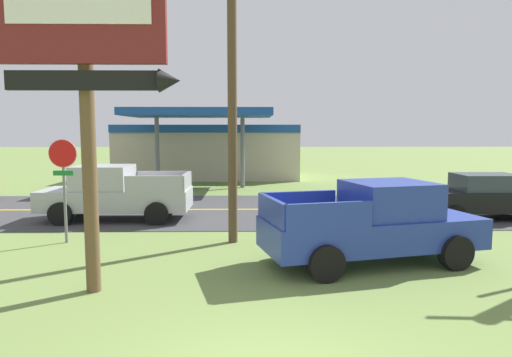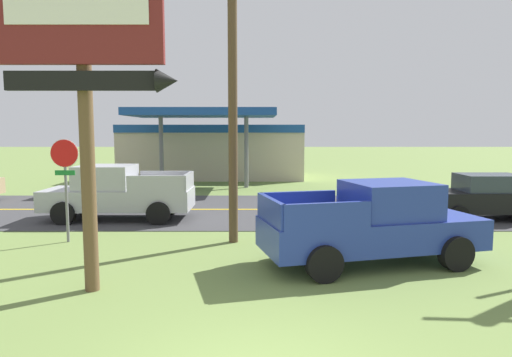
{
  "view_description": "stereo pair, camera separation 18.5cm",
  "coord_description": "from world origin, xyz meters",
  "px_view_note": "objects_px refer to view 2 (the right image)",
  "views": [
    {
      "loc": [
        -0.2,
        -5.01,
        3.15
      ],
      "look_at": [
        0.0,
        8.0,
        1.8
      ],
      "focal_mm": 31.6,
      "sensor_mm": 36.0,
      "label": 1
    },
    {
      "loc": [
        -0.02,
        -5.01,
        3.15
      ],
      "look_at": [
        0.0,
        8.0,
        1.8
      ],
      "focal_mm": 31.6,
      "sensor_mm": 36.0,
      "label": 2
    }
  ],
  "objects_px": {
    "utility_pole": "(232,75)",
    "motel_sign": "(83,47)",
    "stop_sign": "(64,172)",
    "gas_station": "(213,149)",
    "pickup_silver_on_road": "(117,193)",
    "car_black_mid_lane": "(485,197)",
    "pickup_blue_parked_on_lawn": "(373,224)"
  },
  "relations": [
    {
      "from": "utility_pole",
      "to": "car_black_mid_lane",
      "type": "relative_size",
      "value": 2.11
    },
    {
      "from": "utility_pole",
      "to": "pickup_silver_on_road",
      "type": "xyz_separation_m",
      "value": [
        -4.34,
        3.33,
        -3.74
      ]
    },
    {
      "from": "stop_sign",
      "to": "utility_pole",
      "type": "bearing_deg",
      "value": 0.09
    },
    {
      "from": "utility_pole",
      "to": "motel_sign",
      "type": "bearing_deg",
      "value": -122.02
    },
    {
      "from": "utility_pole",
      "to": "stop_sign",
      "type": "bearing_deg",
      "value": -179.91
    },
    {
      "from": "utility_pole",
      "to": "pickup_silver_on_road",
      "type": "bearing_deg",
      "value": 142.5
    },
    {
      "from": "pickup_silver_on_road",
      "to": "car_black_mid_lane",
      "type": "distance_m",
      "value": 13.26
    },
    {
      "from": "pickup_blue_parked_on_lawn",
      "to": "gas_station",
      "type": "bearing_deg",
      "value": 105.7
    },
    {
      "from": "motel_sign",
      "to": "gas_station",
      "type": "height_order",
      "value": "motel_sign"
    },
    {
      "from": "motel_sign",
      "to": "gas_station",
      "type": "relative_size",
      "value": 0.56
    },
    {
      "from": "gas_station",
      "to": "motel_sign",
      "type": "bearing_deg",
      "value": -90.67
    },
    {
      "from": "motel_sign",
      "to": "pickup_silver_on_road",
      "type": "height_order",
      "value": "motel_sign"
    },
    {
      "from": "stop_sign",
      "to": "gas_station",
      "type": "height_order",
      "value": "gas_station"
    },
    {
      "from": "pickup_blue_parked_on_lawn",
      "to": "pickup_silver_on_road",
      "type": "relative_size",
      "value": 1.06
    },
    {
      "from": "utility_pole",
      "to": "pickup_blue_parked_on_lawn",
      "type": "xyz_separation_m",
      "value": [
        3.46,
        -2.12,
        -3.74
      ]
    },
    {
      "from": "motel_sign",
      "to": "pickup_silver_on_road",
      "type": "xyz_separation_m",
      "value": [
        -1.78,
        7.42,
        -3.75
      ]
    },
    {
      "from": "gas_station",
      "to": "pickup_silver_on_road",
      "type": "distance_m",
      "value": 15.19
    },
    {
      "from": "motel_sign",
      "to": "car_black_mid_lane",
      "type": "distance_m",
      "value": 14.21
    },
    {
      "from": "stop_sign",
      "to": "gas_station",
      "type": "distance_m",
      "value": 18.52
    },
    {
      "from": "pickup_blue_parked_on_lawn",
      "to": "pickup_silver_on_road",
      "type": "bearing_deg",
      "value": 145.04
    },
    {
      "from": "utility_pole",
      "to": "pickup_blue_parked_on_lawn",
      "type": "height_order",
      "value": "utility_pole"
    },
    {
      "from": "utility_pole",
      "to": "gas_station",
      "type": "bearing_deg",
      "value": 97.13
    },
    {
      "from": "gas_station",
      "to": "car_black_mid_lane",
      "type": "height_order",
      "value": "gas_station"
    },
    {
      "from": "gas_station",
      "to": "pickup_blue_parked_on_lawn",
      "type": "height_order",
      "value": "gas_station"
    },
    {
      "from": "motel_sign",
      "to": "gas_station",
      "type": "bearing_deg",
      "value": 89.33
    },
    {
      "from": "car_black_mid_lane",
      "to": "pickup_blue_parked_on_lawn",
      "type": "bearing_deg",
      "value": -135.05
    },
    {
      "from": "stop_sign",
      "to": "pickup_blue_parked_on_lawn",
      "type": "xyz_separation_m",
      "value": [
        8.22,
        -2.12,
        -1.06
      ]
    },
    {
      "from": "pickup_blue_parked_on_lawn",
      "to": "car_black_mid_lane",
      "type": "bearing_deg",
      "value": 44.95
    },
    {
      "from": "utility_pole",
      "to": "gas_station",
      "type": "xyz_separation_m",
      "value": [
        -2.3,
        18.35,
        -2.76
      ]
    },
    {
      "from": "gas_station",
      "to": "car_black_mid_lane",
      "type": "bearing_deg",
      "value": -53.26
    },
    {
      "from": "stop_sign",
      "to": "car_black_mid_lane",
      "type": "relative_size",
      "value": 0.7
    },
    {
      "from": "utility_pole",
      "to": "pickup_silver_on_road",
      "type": "height_order",
      "value": "utility_pole"
    }
  ]
}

